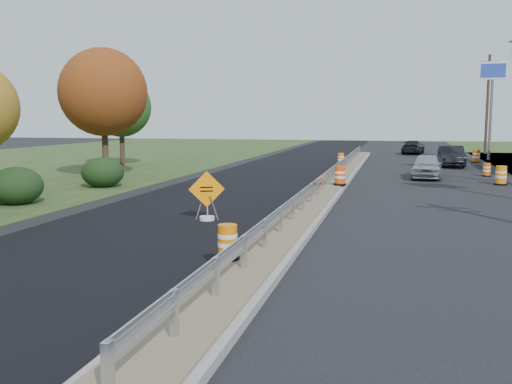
% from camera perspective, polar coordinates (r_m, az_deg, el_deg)
% --- Properties ---
extents(ground, '(140.00, 140.00, 0.00)m').
position_cam_1_polar(ground, '(20.10, 4.70, -2.43)').
color(ground, black).
rests_on(ground, ground).
extents(milled_overlay, '(7.20, 120.00, 0.01)m').
position_cam_1_polar(milled_overlay, '(30.68, -0.48, 1.00)').
color(milled_overlay, black).
rests_on(milled_overlay, ground).
extents(median, '(1.60, 55.00, 0.23)m').
position_cam_1_polar(median, '(27.93, 7.29, 0.53)').
color(median, gray).
rests_on(median, ground).
extents(guardrail, '(0.10, 46.15, 0.72)m').
position_cam_1_polar(guardrail, '(28.85, 7.53, 1.97)').
color(guardrail, silver).
rests_on(guardrail, median).
extents(pylon_sign_north, '(2.20, 0.30, 7.90)m').
position_cam_1_polar(pylon_sign_north, '(50.20, 22.58, 10.32)').
color(pylon_sign_north, slate).
rests_on(pylon_sign_north, ground).
extents(utility_pole_north, '(1.90, 0.26, 9.40)m').
position_cam_1_polar(utility_pole_north, '(59.18, 22.14, 8.32)').
color(utility_pole_north, '#473523').
rests_on(utility_pole_north, ground).
extents(hedge_mid, '(2.09, 2.09, 1.52)m').
position_cam_1_polar(hedge_mid, '(24.54, -22.84, 0.59)').
color(hedge_mid, black).
rests_on(hedge_mid, ground).
extents(hedge_north, '(2.09, 2.09, 1.52)m').
position_cam_1_polar(hedge_north, '(29.31, -15.08, 1.93)').
color(hedge_north, black).
rests_on(hedge_north, ground).
extents(tree_near_red, '(4.95, 4.95, 7.35)m').
position_cam_1_polar(tree_near_red, '(33.68, -15.03, 9.60)').
color(tree_near_red, '#473523').
rests_on(tree_near_red, ground).
extents(tree_near_back, '(4.29, 4.29, 6.37)m').
position_cam_1_polar(tree_near_back, '(42.14, -13.35, 8.27)').
color(tree_near_back, '#473523').
rests_on(tree_near_back, ground).
extents(caution_sign, '(1.11, 0.54, 1.67)m').
position_cam_1_polar(caution_sign, '(19.20, -4.93, -1.61)').
color(caution_sign, white).
rests_on(caution_sign, ground).
extents(barrel_median_near, '(0.55, 0.55, 0.80)m').
position_cam_1_polar(barrel_median_near, '(13.00, -2.86, -5.08)').
color(barrel_median_near, black).
rests_on(barrel_median_near, median).
extents(barrel_median_mid, '(0.62, 0.62, 0.91)m').
position_cam_1_polar(barrel_median_mid, '(27.60, 8.39, 1.58)').
color(barrel_median_mid, black).
rests_on(barrel_median_mid, median).
extents(barrel_median_far, '(0.54, 0.54, 0.80)m').
position_cam_1_polar(barrel_median_far, '(39.91, 8.48, 3.28)').
color(barrel_median_far, black).
rests_on(barrel_median_far, median).
extents(barrel_shoulder_near, '(0.67, 0.67, 0.98)m').
position_cam_1_polar(barrel_shoulder_near, '(31.95, 23.30, 1.49)').
color(barrel_shoulder_near, black).
rests_on(barrel_shoulder_near, ground).
extents(barrel_shoulder_mid, '(0.54, 0.54, 0.79)m').
position_cam_1_polar(barrel_shoulder_mid, '(36.38, 22.07, 2.05)').
color(barrel_shoulder_mid, black).
rests_on(barrel_shoulder_mid, ground).
extents(barrel_shoulder_far, '(0.69, 0.69, 1.01)m').
position_cam_1_polar(barrel_shoulder_far, '(47.37, 21.15, 3.34)').
color(barrel_shoulder_far, black).
rests_on(barrel_shoulder_far, ground).
extents(car_silver, '(1.97, 4.22, 1.40)m').
position_cam_1_polar(car_silver, '(34.08, 16.71, 2.50)').
color(car_silver, '#B3B3B8').
rests_on(car_silver, ground).
extents(car_dark_mid, '(1.63, 4.52, 1.48)m').
position_cam_1_polar(car_dark_mid, '(43.03, 18.95, 3.42)').
color(car_dark_mid, black).
rests_on(car_dark_mid, ground).
extents(car_dark_far, '(2.44, 4.72, 1.31)m').
position_cam_1_polar(car_dark_far, '(57.03, 15.43, 4.35)').
color(car_dark_far, black).
rests_on(car_dark_far, ground).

